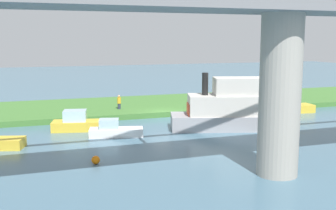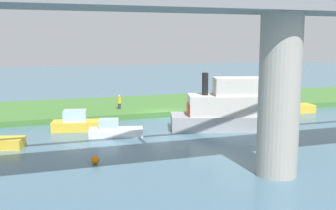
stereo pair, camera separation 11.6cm
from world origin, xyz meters
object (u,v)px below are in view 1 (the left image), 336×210
(skiff_small, at_px, (231,108))
(mooring_post, at_px, (244,102))
(bridge_pylon, at_px, (280,96))
(person_on_bank, at_px, (119,102))
(pontoon_yellow, at_px, (82,123))
(motorboat_red, at_px, (287,107))
(houseboat_blue, at_px, (114,130))
(marker_buoy, at_px, (96,160))

(skiff_small, bearing_deg, mooring_post, -126.42)
(bridge_pylon, height_order, person_on_bank, bridge_pylon)
(mooring_post, bearing_deg, skiff_small, 53.58)
(person_on_bank, height_order, skiff_small, skiff_small)
(pontoon_yellow, bearing_deg, skiff_small, 163.35)
(pontoon_yellow, height_order, motorboat_red, motorboat_red)
(skiff_small, bearing_deg, pontoon_yellow, -16.65)
(person_on_bank, xyz_separation_m, skiff_small, (-7.07, 9.72, 0.51))
(pontoon_yellow, xyz_separation_m, houseboat_blue, (-2.05, 2.99, -0.11))
(skiff_small, distance_m, houseboat_blue, 9.60)
(person_on_bank, relative_size, motorboat_red, 0.27)
(person_on_bank, distance_m, houseboat_blue, 9.60)
(mooring_post, xyz_separation_m, marker_buoy, (17.17, 13.08, -0.72))
(mooring_post, relative_size, motorboat_red, 0.18)
(person_on_bank, height_order, pontoon_yellow, person_on_bank)
(pontoon_yellow, distance_m, houseboat_blue, 3.63)
(mooring_post, bearing_deg, person_on_bank, -12.81)
(person_on_bank, distance_m, mooring_post, 12.51)
(mooring_post, distance_m, skiff_small, 8.67)
(skiff_small, relative_size, motorboat_red, 1.84)
(mooring_post, height_order, motorboat_red, motorboat_red)
(skiff_small, distance_m, marker_buoy, 13.59)
(pontoon_yellow, height_order, marker_buoy, pontoon_yellow)
(bridge_pylon, bearing_deg, skiff_small, -105.40)
(person_on_bank, bearing_deg, motorboat_red, 163.38)
(houseboat_blue, distance_m, motorboat_red, 18.97)
(person_on_bank, distance_m, marker_buoy, 16.64)
(houseboat_blue, bearing_deg, motorboat_red, -166.33)
(marker_buoy, bearing_deg, mooring_post, -142.70)
(houseboat_blue, relative_size, marker_buoy, 8.45)
(bridge_pylon, distance_m, skiff_small, 11.97)
(mooring_post, distance_m, marker_buoy, 21.59)
(person_on_bank, distance_m, skiff_small, 12.03)
(bridge_pylon, relative_size, person_on_bank, 6.17)
(houseboat_blue, bearing_deg, marker_buoy, 69.03)
(motorboat_red, bearing_deg, person_on_bank, -16.62)
(bridge_pylon, distance_m, person_on_bank, 21.58)
(mooring_post, xyz_separation_m, houseboat_blue, (14.64, 6.48, -0.49))
(motorboat_red, distance_m, marker_buoy, 23.71)
(pontoon_yellow, xyz_separation_m, motorboat_red, (-20.48, -1.49, 0.01))
(bridge_pylon, relative_size, motorboat_red, 1.67)
(marker_buoy, bearing_deg, motorboat_red, -152.14)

